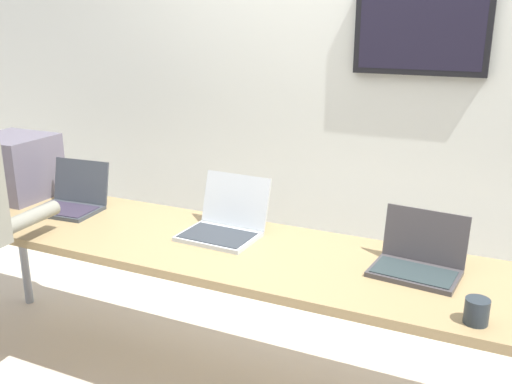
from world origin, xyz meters
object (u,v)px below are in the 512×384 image
workbench (258,260)px  laptop_station_1 (225,222)px  laptop_station_0 (72,199)px  coffee_mug (477,311)px  equipment_box (15,166)px  laptop_station_2 (418,259)px

workbench → laptop_station_1: (-0.22, 0.11, 0.11)m
laptop_station_0 → coffee_mug: size_ratio=4.00×
workbench → equipment_box: (-1.59, 0.14, 0.22)m
laptop_station_1 → laptop_station_2: laptop_station_1 is taller
laptop_station_2 → coffee_mug: size_ratio=4.06×
laptop_station_0 → workbench: bearing=-4.5°
laptop_station_0 → coffee_mug: 2.10m
workbench → laptop_station_0: 1.15m
laptop_station_0 → laptop_station_2: size_ratio=0.99×
equipment_box → laptop_station_0: (0.45, -0.05, -0.12)m
workbench → laptop_station_0: size_ratio=10.22×
equipment_box → laptop_station_0: bearing=-6.4°
workbench → laptop_station_1: 0.27m
laptop_station_2 → coffee_mug: laptop_station_2 is taller
equipment_box → coffee_mug: 2.55m
laptop_station_1 → workbench: bearing=-27.0°
laptop_station_0 → laptop_station_1: bearing=1.5°
equipment_box → coffee_mug: equipment_box is taller
workbench → laptop_station_2: 0.69m
laptop_station_0 → laptop_station_2: laptop_station_0 is taller
laptop_station_1 → laptop_station_2: (0.90, -0.03, -0.00)m
workbench → laptop_station_0: (-1.14, 0.09, 0.10)m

